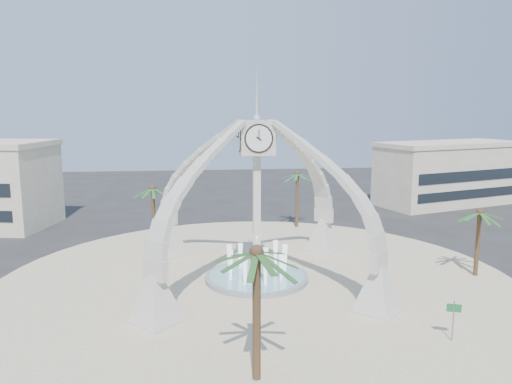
{
  "coord_description": "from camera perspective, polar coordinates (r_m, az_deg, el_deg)",
  "views": [
    {
      "loc": [
        -4.36,
        -36.72,
        13.25
      ],
      "look_at": [
        0.18,
        2.0,
        6.62
      ],
      "focal_mm": 35.0,
      "sensor_mm": 36.0,
      "label": 1
    }
  ],
  "objects": [
    {
      "name": "street_sign",
      "position": [
        31.21,
        21.66,
        -12.72
      ],
      "size": [
        0.84,
        0.33,
        2.42
      ],
      "rotation": [
        0.0,
        0.0,
        -0.36
      ],
      "color": "slate",
      "rests_on": "ground"
    },
    {
      "name": "plaza",
      "position": [
        39.26,
        0.08,
        -10.02
      ],
      "size": [
        40.0,
        40.0,
        0.06
      ],
      "primitive_type": "cylinder",
      "color": "beige",
      "rests_on": "ground"
    },
    {
      "name": "building_ne",
      "position": [
        73.81,
        21.13,
        2.05
      ],
      "size": [
        21.87,
        14.17,
        8.6
      ],
      "rotation": [
        0.0,
        0.0,
        0.31
      ],
      "color": "beige",
      "rests_on": "ground"
    },
    {
      "name": "palm_west",
      "position": [
        45.75,
        -11.73,
        0.29
      ],
      "size": [
        3.5,
        3.5,
        6.73
      ],
      "rotation": [
        0.0,
        0.0,
        0.01
      ],
      "color": "brown",
      "rests_on": "ground"
    },
    {
      "name": "palm_east",
      "position": [
        42.61,
        24.22,
        -2.21
      ],
      "size": [
        4.48,
        4.48,
        5.88
      ],
      "rotation": [
        0.0,
        0.0,
        0.26
      ],
      "color": "brown",
      "rests_on": "ground"
    },
    {
      "name": "fountain",
      "position": [
        39.18,
        0.08,
        -9.66
      ],
      "size": [
        8.0,
        8.0,
        3.62
      ],
      "color": "gray",
      "rests_on": "ground"
    },
    {
      "name": "ground",
      "position": [
        39.27,
        0.08,
        -10.06
      ],
      "size": [
        140.0,
        140.0,
        0.0
      ],
      "primitive_type": "plane",
      "color": "#282828",
      "rests_on": "ground"
    },
    {
      "name": "palm_south",
      "position": [
        23.67,
        0.07,
        -7.11
      ],
      "size": [
        4.73,
        4.73,
        7.33
      ],
      "rotation": [
        0.0,
        0.0,
        0.09
      ],
      "color": "brown",
      "rests_on": "ground"
    },
    {
      "name": "palm_north",
      "position": [
        55.08,
        4.75,
        1.99
      ],
      "size": [
        4.09,
        4.09,
        6.75
      ],
      "rotation": [
        0.0,
        0.0,
        0.09
      ],
      "color": "brown",
      "rests_on": "ground"
    },
    {
      "name": "clock_tower",
      "position": [
        37.58,
        0.08,
        -0.7
      ],
      "size": [
        17.94,
        17.94,
        16.3
      ],
      "color": "beige",
      "rests_on": "ground"
    }
  ]
}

